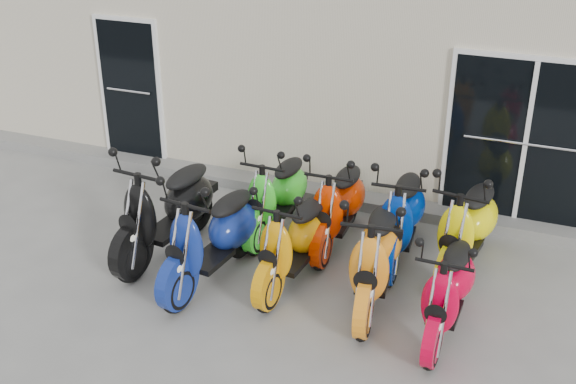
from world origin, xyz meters
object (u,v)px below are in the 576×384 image
(scooter_front_orange_b, at_px, (376,245))
(scooter_front_red, at_px, (449,279))
(scooter_front_orange_a, at_px, (294,230))
(scooter_back_red, at_px, (338,195))
(scooter_front_black, at_px, (166,197))
(scooter_back_green, at_px, (276,185))
(scooter_back_blue, at_px, (402,205))
(scooter_back_yellow, at_px, (468,216))
(scooter_front_blue, at_px, (211,225))

(scooter_front_orange_b, relative_size, scooter_front_red, 1.12)
(scooter_front_orange_a, height_order, scooter_front_orange_b, scooter_front_orange_b)
(scooter_front_red, bearing_deg, scooter_back_red, 141.64)
(scooter_front_black, distance_m, scooter_back_green, 1.43)
(scooter_back_blue, relative_size, scooter_back_yellow, 0.98)
(scooter_front_orange_a, height_order, scooter_back_yellow, scooter_back_yellow)
(scooter_front_black, distance_m, scooter_back_red, 2.10)
(scooter_front_black, xyz_separation_m, scooter_back_red, (1.86, 0.97, -0.08))
(scooter_front_blue, relative_size, scooter_back_green, 1.09)
(scooter_front_black, distance_m, scooter_back_blue, 2.83)
(scooter_back_green, bearing_deg, scooter_back_red, 0.57)
(scooter_back_green, relative_size, scooter_back_blue, 0.95)
(scooter_back_red, height_order, scooter_back_blue, scooter_back_blue)
(scooter_back_green, bearing_deg, scooter_front_orange_a, -56.71)
(scooter_front_black, relative_size, scooter_front_orange_a, 1.13)
(scooter_front_orange_a, distance_m, scooter_front_red, 1.83)
(scooter_back_green, bearing_deg, scooter_front_blue, -98.03)
(scooter_back_red, bearing_deg, scooter_front_blue, -129.52)
(scooter_front_blue, relative_size, scooter_front_orange_a, 1.08)
(scooter_back_blue, bearing_deg, scooter_front_orange_a, -139.32)
(scooter_front_blue, bearing_deg, scooter_back_yellow, 32.60)
(scooter_front_red, xyz_separation_m, scooter_back_yellow, (-0.02, 1.29, 0.08))
(scooter_front_blue, bearing_deg, scooter_back_blue, 41.57)
(scooter_front_red, distance_m, scooter_back_green, 2.79)
(scooter_front_orange_b, xyz_separation_m, scooter_front_red, (0.83, -0.26, -0.08))
(scooter_back_yellow, bearing_deg, scooter_front_black, -157.29)
(scooter_front_blue, bearing_deg, scooter_front_black, 161.71)
(scooter_front_blue, bearing_deg, scooter_front_red, 6.69)
(scooter_front_orange_b, distance_m, scooter_front_red, 0.88)
(scooter_front_orange_b, bearing_deg, scooter_back_yellow, 45.16)
(scooter_front_black, distance_m, scooter_front_blue, 0.88)
(scooter_front_black, xyz_separation_m, scooter_back_yellow, (3.45, 0.92, -0.05))
(scooter_front_blue, xyz_separation_m, scooter_back_green, (0.23, 1.36, -0.06))
(scooter_back_blue, height_order, scooter_back_yellow, scooter_back_yellow)
(scooter_front_black, distance_m, scooter_front_red, 3.49)
(scooter_front_red, height_order, scooter_back_blue, scooter_back_blue)
(scooter_front_blue, bearing_deg, scooter_back_red, 58.17)
(scooter_front_black, height_order, scooter_front_blue, scooter_front_black)
(scooter_back_red, bearing_deg, scooter_front_black, -153.53)
(scooter_front_blue, height_order, scooter_back_green, scooter_front_blue)
(scooter_front_orange_a, height_order, scooter_front_red, scooter_front_orange_a)
(scooter_front_blue, height_order, scooter_front_orange_b, scooter_front_blue)
(scooter_back_yellow, bearing_deg, scooter_front_orange_a, -143.45)
(scooter_front_orange_b, bearing_deg, scooter_front_blue, -178.15)
(scooter_back_yellow, bearing_deg, scooter_front_red, -81.40)
(scooter_front_blue, distance_m, scooter_front_orange_a, 0.93)
(scooter_front_blue, bearing_deg, scooter_front_orange_b, 14.89)
(scooter_back_red, xyz_separation_m, scooter_back_yellow, (1.59, -0.05, 0.04))
(scooter_back_green, bearing_deg, scooter_front_orange_b, -32.48)
(scooter_back_yellow, bearing_deg, scooter_back_red, -174.05)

